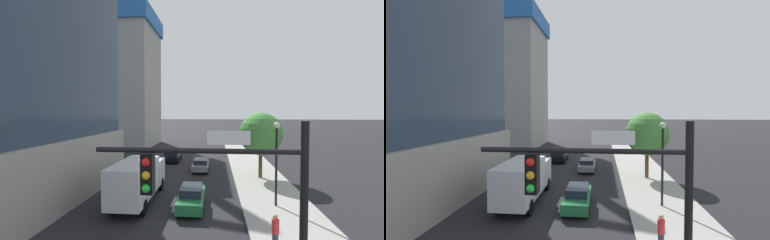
{
  "view_description": "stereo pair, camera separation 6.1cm",
  "coord_description": "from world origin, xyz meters",
  "views": [
    {
      "loc": [
        3.23,
        -3.59,
        6.71
      ],
      "look_at": [
        1.77,
        12.17,
        6.14
      ],
      "focal_mm": 23.66,
      "sensor_mm": 36.0,
      "label": 1
    },
    {
      "loc": [
        3.29,
        -3.59,
        6.71
      ],
      "look_at": [
        1.77,
        12.17,
        6.14
      ],
      "focal_mm": 23.66,
      "sensor_mm": 36.0,
      "label": 2
    }
  ],
  "objects": [
    {
      "name": "pedestrian_red_shirt",
      "position": [
        6.02,
        8.23,
        1.06
      ],
      "size": [
        0.34,
        0.34,
        1.78
      ],
      "color": "#38334C",
      "rests_on": "sidewalk"
    },
    {
      "name": "street_lamp",
      "position": [
        7.43,
        14.15,
        3.94
      ],
      "size": [
        0.44,
        0.44,
        5.79
      ],
      "color": "black",
      "rests_on": "sidewalk"
    },
    {
      "name": "car_green",
      "position": [
        1.61,
        13.66,
        0.74
      ],
      "size": [
        1.72,
        4.46,
        1.49
      ],
      "color": "#1E6638",
      "rests_on": "ground"
    },
    {
      "name": "traffic_light_pole",
      "position": [
        3.7,
        2.89,
        4.37
      ],
      "size": [
        5.49,
        0.48,
        6.31
      ],
      "color": "black",
      "rests_on": "sidewalk"
    },
    {
      "name": "car_gray",
      "position": [
        1.61,
        24.68,
        0.67
      ],
      "size": [
        1.75,
        4.58,
        1.31
      ],
      "color": "slate",
      "rests_on": "ground"
    },
    {
      "name": "sidewalk",
      "position": [
        7.57,
        20.0,
        0.07
      ],
      "size": [
        5.04,
        120.0,
        0.15
      ],
      "primitive_type": "cube",
      "color": "#9E9B93",
      "rests_on": "ground"
    },
    {
      "name": "box_truck",
      "position": [
        -2.37,
        14.32,
        1.77
      ],
      "size": [
        2.33,
        7.68,
        3.14
      ],
      "color": "silver",
      "rests_on": "ground"
    },
    {
      "name": "construction_building",
      "position": [
        -15.44,
        43.86,
        13.92
      ],
      "size": [
        14.83,
        13.66,
        35.26
      ],
      "color": "#9E9B93",
      "rests_on": "ground"
    },
    {
      "name": "car_black",
      "position": [
        -2.37,
        29.14,
        0.69
      ],
      "size": [
        1.91,
        4.02,
        1.42
      ],
      "color": "black",
      "rests_on": "ground"
    },
    {
      "name": "street_tree",
      "position": [
        7.66,
        21.56,
        4.46
      ],
      "size": [
        4.2,
        4.2,
        6.42
      ],
      "color": "brown",
      "rests_on": "sidewalk"
    }
  ]
}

